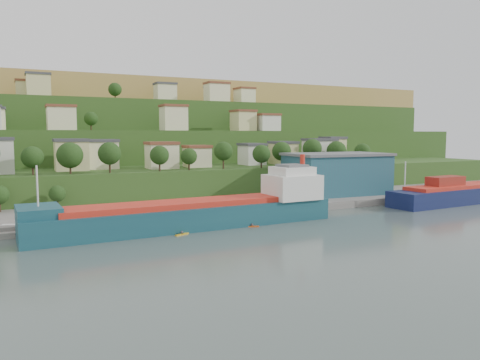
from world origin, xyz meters
TOP-DOWN VIEW (x-y plane):
  - ground at (0.00, 0.00)m, footprint 500.00×500.00m
  - quay at (20.00, 28.00)m, footprint 220.00×26.00m
  - hillside at (0.01, 168.69)m, footprint 360.00×210.79m
  - cargo_ship_near at (-9.54, 8.10)m, footprint 69.27×13.82m
  - cargo_ship_far at (81.10, 9.04)m, footprint 60.81×13.96m
  - warehouse at (45.08, 30.16)m, footprint 31.87×20.45m
  - dinghy at (-47.00, 18.05)m, footprint 4.45×2.73m
  - kayak_orange at (1.24, 3.14)m, footprint 3.11×1.69m
  - kayak_yellow at (-15.60, 1.97)m, footprint 3.29×1.90m

SIDE VIEW (x-z plane):
  - ground at x=0.00m, z-range 0.00..0.00m
  - quay at x=20.00m, z-range -2.00..2.00m
  - hillside at x=0.01m, z-range -47.93..48.07m
  - kayak_orange at x=1.24m, z-range -0.16..0.62m
  - kayak_yellow at x=-15.60m, z-range -0.17..0.66m
  - dinghy at x=-47.00m, z-range 1.20..2.04m
  - cargo_ship_far at x=81.10m, z-range -5.60..10.78m
  - cargo_ship_near at x=-9.54m, z-range -6.02..11.68m
  - warehouse at x=45.08m, z-range 2.03..14.83m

